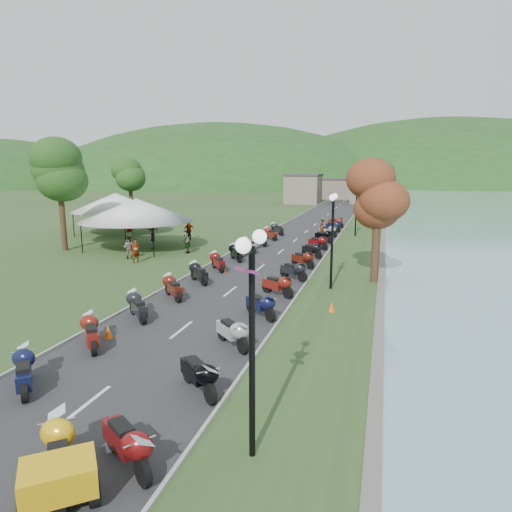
% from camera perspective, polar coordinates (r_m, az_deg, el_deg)
% --- Properties ---
extents(road, '(7.00, 120.00, 0.02)m').
position_cam_1_polar(road, '(46.90, 6.32, 3.07)').
color(road, '#2E2E30').
rests_on(road, ground).
extents(hills_backdrop, '(360.00, 120.00, 76.00)m').
position_cam_1_polar(hills_backdrop, '(206.09, 13.79, 8.84)').
color(hills_backdrop, '#285621').
rests_on(hills_backdrop, ground).
extents(far_building, '(18.00, 16.00, 5.00)m').
position_cam_1_polar(far_building, '(91.44, 9.83, 8.34)').
color(far_building, '#796E5E').
rests_on(far_building, ground).
extents(yellow_trike, '(2.88, 3.02, 1.18)m').
position_cam_1_polar(yellow_trike, '(10.81, -23.43, -22.31)').
color(yellow_trike, '#EEB20F').
rests_on(yellow_trike, ground).
extents(moto_row_left, '(2.60, 44.95, 1.10)m').
position_cam_1_polar(moto_row_left, '(24.33, -8.67, -3.03)').
color(moto_row_left, '#331411').
rests_on(moto_row_left, ground).
extents(moto_row_right, '(2.60, 44.52, 1.10)m').
position_cam_1_polar(moto_row_right, '(29.82, 5.81, -0.38)').
color(moto_row_right, '#331411').
rests_on(moto_row_right, ground).
extents(streetlamp_near, '(1.40, 1.40, 5.00)m').
position_cam_1_polar(streetlamp_near, '(10.00, -0.50, -11.81)').
color(streetlamp_near, black).
rests_on(streetlamp_near, ground).
extents(vendor_tent_main, '(6.05, 6.05, 4.00)m').
position_cam_1_polar(vendor_tent_main, '(37.80, -14.63, 3.94)').
color(vendor_tent_main, silver).
rests_on(vendor_tent_main, ground).
extents(vendor_tent_side, '(5.68, 5.68, 4.00)m').
position_cam_1_polar(vendor_tent_side, '(46.95, -17.06, 5.11)').
color(vendor_tent_side, silver).
rests_on(vendor_tent_side, ground).
extents(tree_park_left, '(3.69, 3.69, 10.24)m').
position_cam_1_polar(tree_park_left, '(38.52, -23.31, 8.19)').
color(tree_park_left, '#2A581D').
rests_on(tree_park_left, ground).
extents(tree_lakeside, '(2.72, 2.72, 7.55)m').
position_cam_1_polar(tree_lakeside, '(26.23, 14.90, 4.90)').
color(tree_lakeside, '#2A581D').
rests_on(tree_lakeside, ground).
extents(pedestrian_a, '(0.71, 0.76, 1.68)m').
position_cam_1_polar(pedestrian_a, '(32.27, -14.74, -0.81)').
color(pedestrian_a, slate).
rests_on(pedestrian_a, ground).
extents(pedestrian_b, '(0.86, 0.59, 1.63)m').
position_cam_1_polar(pedestrian_b, '(33.85, -15.54, -0.32)').
color(pedestrian_b, slate).
rests_on(pedestrian_b, ground).
extents(pedestrian_c, '(0.96, 1.30, 1.86)m').
position_cam_1_polar(pedestrian_c, '(37.53, -12.83, 0.88)').
color(pedestrian_c, slate).
rests_on(pedestrian_c, ground).
extents(traffic_cone_near, '(0.34, 0.34, 0.53)m').
position_cam_1_polar(traffic_cone_near, '(18.40, -18.00, -9.00)').
color(traffic_cone_near, '#F2590C').
rests_on(traffic_cone_near, ground).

